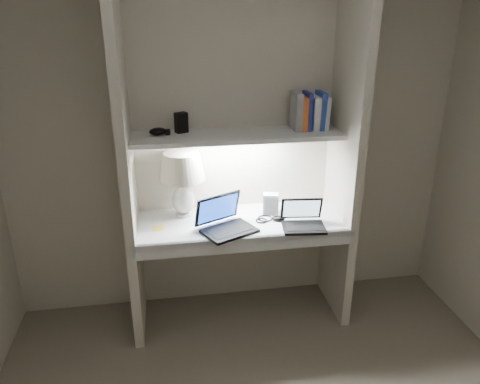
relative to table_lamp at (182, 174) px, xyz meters
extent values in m
cube|color=beige|center=(0.38, 0.13, 0.17)|extent=(3.20, 0.01, 2.50)
cube|color=beige|center=(-0.35, -0.15, 0.17)|extent=(0.06, 0.55, 2.50)
cube|color=beige|center=(1.11, -0.15, 0.17)|extent=(0.06, 0.55, 2.50)
cube|color=white|center=(0.38, -0.15, -0.33)|extent=(1.40, 0.55, 0.04)
cube|color=silver|center=(0.38, -0.41, -0.36)|extent=(1.46, 0.03, 0.10)
cube|color=silver|center=(0.38, -0.05, 0.27)|extent=(1.40, 0.36, 0.03)
cube|color=white|center=(0.38, -0.05, 0.25)|extent=(0.60, 0.04, 0.02)
cylinder|color=white|center=(0.00, 0.00, -0.30)|extent=(0.12, 0.12, 0.02)
ellipsoid|color=white|center=(0.00, 0.00, -0.20)|extent=(0.16, 0.16, 0.20)
cylinder|color=white|center=(0.00, 0.00, -0.08)|extent=(0.03, 0.03, 0.08)
sphere|color=#FFD899|center=(0.00, 0.00, 0.00)|extent=(0.05, 0.05, 0.05)
cube|color=black|center=(0.28, -0.32, -0.30)|extent=(0.40, 0.35, 0.02)
cube|color=black|center=(0.28, -0.32, -0.29)|extent=(0.32, 0.27, 0.00)
cube|color=black|center=(0.22, -0.19, -0.19)|extent=(0.33, 0.20, 0.21)
cube|color=blue|center=(0.22, -0.20, -0.19)|extent=(0.28, 0.17, 0.17)
cube|color=black|center=(0.78, -0.35, -0.30)|extent=(0.30, 0.22, 0.02)
cube|color=black|center=(0.78, -0.35, -0.29)|extent=(0.25, 0.16, 0.00)
cube|color=black|center=(0.79, -0.23, -0.21)|extent=(0.28, 0.09, 0.16)
cube|color=#CDE8FB|center=(0.79, -0.24, -0.21)|extent=(0.25, 0.07, 0.13)
cube|color=silver|center=(0.61, -0.07, -0.24)|extent=(0.12, 0.10, 0.15)
ellipsoid|color=black|center=(0.64, -0.20, -0.30)|extent=(0.10, 0.08, 0.03)
torus|color=black|center=(0.55, -0.16, -0.31)|extent=(0.13, 0.13, 0.01)
cube|color=yellow|center=(-0.18, -0.19, -0.31)|extent=(0.08, 0.08, 0.00)
cube|color=silver|center=(0.98, -0.01, 0.39)|extent=(0.04, 0.17, 0.23)
cube|color=#2948A4|center=(0.95, -0.01, 0.41)|extent=(0.05, 0.17, 0.25)
cube|color=silver|center=(0.91, -0.01, 0.39)|extent=(0.05, 0.17, 0.22)
cube|color=#2632A8|center=(0.86, -0.01, 0.41)|extent=(0.03, 0.17, 0.25)
cube|color=orange|center=(0.83, -0.01, 0.39)|extent=(0.04, 0.17, 0.22)
cube|color=#9D9BA0|center=(0.79, -0.01, 0.41)|extent=(0.05, 0.17, 0.25)
cube|color=black|center=(0.01, 0.03, 0.35)|extent=(0.09, 0.08, 0.13)
ellipsoid|color=black|center=(-0.15, -0.02, 0.31)|extent=(0.13, 0.10, 0.05)
camera|label=1|loc=(-0.10, -3.05, 1.08)|focal=35.00mm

